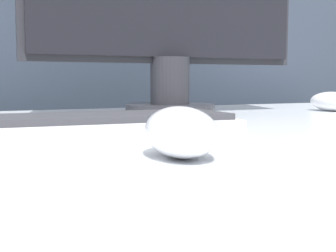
# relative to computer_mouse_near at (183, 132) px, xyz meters

# --- Properties ---
(partition_panel) EXTENTS (5.00, 0.03, 1.33)m
(partition_panel) POSITION_rel_computer_mouse_near_xyz_m (-0.00, 0.83, -0.10)
(partition_panel) COLOR #333D4C
(partition_panel) RESTS_ON ground_plane
(computer_mouse_near) EXTENTS (0.07, 0.11, 0.04)m
(computer_mouse_near) POSITION_rel_computer_mouse_near_xyz_m (0.00, 0.00, 0.00)
(computer_mouse_near) COLOR white
(computer_mouse_near) RESTS_ON desk
(keyboard) EXTENTS (0.40, 0.15, 0.02)m
(keyboard) POSITION_rel_computer_mouse_near_xyz_m (-0.03, 0.21, -0.01)
(keyboard) COLOR silver
(keyboard) RESTS_ON desk
(computer_mouse_far) EXTENTS (0.07, 0.11, 0.04)m
(computer_mouse_far) POSITION_rel_computer_mouse_near_xyz_m (0.56, 0.39, -0.00)
(computer_mouse_far) COLOR white
(computer_mouse_far) RESTS_ON desk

